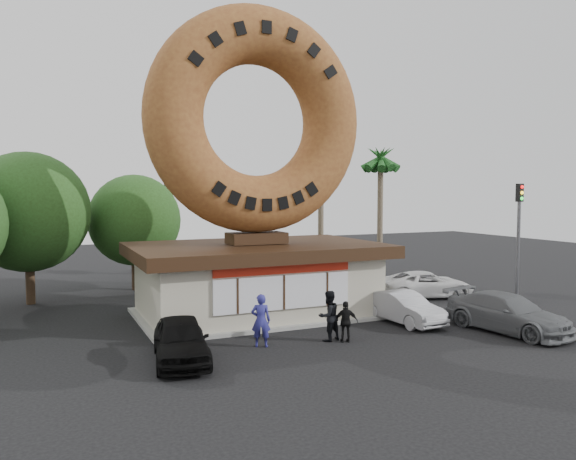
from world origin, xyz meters
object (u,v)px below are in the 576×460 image
(giant_donut, at_px, (256,120))
(street_lamp, at_px, (168,211))
(car_grey, at_px, (508,313))
(car_white, at_px, (427,284))
(person_center, at_px, (329,316))
(person_left, at_px, (261,320))
(car_black, at_px, (181,340))
(person_right, at_px, (346,322))
(car_silver, at_px, (403,308))
(donut_shop, at_px, (257,277))
(traffic_signal, at_px, (519,226))

(giant_donut, distance_m, street_lamp, 11.07)
(car_grey, bearing_deg, car_white, 67.20)
(giant_donut, xyz_separation_m, car_white, (9.83, 0.23, -8.16))
(person_center, bearing_deg, giant_donut, -94.15)
(person_left, relative_size, car_black, 0.45)
(person_right, height_order, car_silver, person_right)
(giant_donut, height_order, person_left, giant_donut)
(donut_shop, bearing_deg, traffic_signal, -8.10)
(giant_donut, distance_m, person_center, 9.56)
(giant_donut, bearing_deg, person_right, -76.65)
(donut_shop, relative_size, person_right, 7.20)
(donut_shop, height_order, car_grey, donut_shop)
(person_right, bearing_deg, car_black, 18.83)
(donut_shop, height_order, street_lamp, street_lamp)
(traffic_signal, distance_m, person_center, 13.85)
(traffic_signal, distance_m, car_silver, 9.62)
(car_silver, height_order, car_white, car_white)
(person_left, bearing_deg, donut_shop, -85.52)
(car_white, bearing_deg, car_grey, -178.57)
(person_left, xyz_separation_m, car_white, (11.61, 5.25, -0.28))
(car_black, height_order, car_silver, car_black)
(donut_shop, bearing_deg, person_left, -109.55)
(donut_shop, height_order, car_white, donut_shop)
(person_right, relative_size, car_silver, 0.38)
(donut_shop, relative_size, giant_donut, 1.11)
(car_white, bearing_deg, car_black, 126.03)
(person_left, xyz_separation_m, person_center, (2.65, -0.29, -0.02))
(donut_shop, bearing_deg, person_right, -76.61)
(person_center, bearing_deg, car_silver, -177.85)
(street_lamp, height_order, car_silver, street_lamp)
(traffic_signal, xyz_separation_m, car_grey, (-5.86, -5.08, -3.10))
(person_left, height_order, person_center, person_left)
(donut_shop, xyz_separation_m, traffic_signal, (14.00, -1.99, 2.10))
(traffic_signal, xyz_separation_m, person_left, (-15.78, -3.02, -2.89))
(person_left, distance_m, person_right, 3.24)
(person_center, relative_size, car_grey, 0.36)
(person_right, bearing_deg, person_left, 7.29)
(traffic_signal, xyz_separation_m, person_center, (-13.13, -3.31, -2.91))
(donut_shop, bearing_deg, car_grey, -41.01)
(person_center, bearing_deg, person_left, -19.75)
(car_grey, height_order, car_white, car_grey)
(street_lamp, bearing_deg, person_center, -79.91)
(giant_donut, distance_m, person_right, 10.02)
(donut_shop, height_order, giant_donut, giant_donut)
(donut_shop, distance_m, traffic_signal, 14.30)
(traffic_signal, relative_size, person_left, 3.11)
(car_black, xyz_separation_m, car_white, (14.70, 5.81, -0.04))
(giant_donut, xyz_separation_m, car_silver, (5.18, -4.12, -8.19))
(donut_shop, relative_size, person_left, 5.74)
(donut_shop, relative_size, person_center, 5.84)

